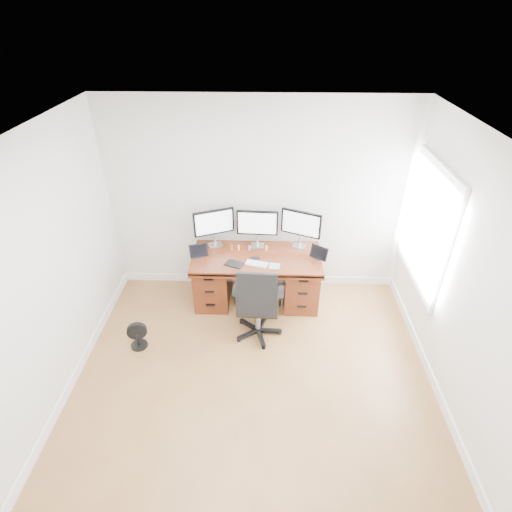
{
  "coord_description": "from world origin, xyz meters",
  "views": [
    {
      "loc": [
        0.13,
        -2.6,
        3.62
      ],
      "look_at": [
        0.0,
        1.5,
        0.95
      ],
      "focal_mm": 28.0,
      "sensor_mm": 36.0,
      "label": 1
    }
  ],
  "objects_px": {
    "desk": "(257,276)",
    "keyboard": "(257,264)",
    "floor_fan": "(137,336)",
    "monitor_center": "(257,224)",
    "office_chair": "(258,315)"
  },
  "relations": [
    {
      "from": "office_chair",
      "to": "monitor_center",
      "type": "height_order",
      "value": "monitor_center"
    },
    {
      "from": "desk",
      "to": "office_chair",
      "type": "relative_size",
      "value": 1.59
    },
    {
      "from": "keyboard",
      "to": "office_chair",
      "type": "bearing_deg",
      "value": -71.37
    },
    {
      "from": "floor_fan",
      "to": "monitor_center",
      "type": "distance_m",
      "value": 2.07
    },
    {
      "from": "office_chair",
      "to": "floor_fan",
      "type": "xyz_separation_m",
      "value": [
        -1.46,
        -0.23,
        -0.18
      ]
    },
    {
      "from": "desk",
      "to": "office_chair",
      "type": "height_order",
      "value": "office_chair"
    },
    {
      "from": "floor_fan",
      "to": "monitor_center",
      "type": "xyz_separation_m",
      "value": [
        1.42,
        1.19,
        0.92
      ]
    },
    {
      "from": "monitor_center",
      "to": "floor_fan",
      "type": "bearing_deg",
      "value": -137.2
    },
    {
      "from": "office_chair",
      "to": "monitor_center",
      "type": "bearing_deg",
      "value": 94.28
    },
    {
      "from": "desk",
      "to": "keyboard",
      "type": "distance_m",
      "value": 0.42
    },
    {
      "from": "floor_fan",
      "to": "desk",
      "type": "bearing_deg",
      "value": 17.84
    },
    {
      "from": "floor_fan",
      "to": "keyboard",
      "type": "distance_m",
      "value": 1.71
    },
    {
      "from": "desk",
      "to": "keyboard",
      "type": "relative_size",
      "value": 5.94
    },
    {
      "from": "office_chair",
      "to": "keyboard",
      "type": "height_order",
      "value": "office_chair"
    },
    {
      "from": "office_chair",
      "to": "desk",
      "type": "bearing_deg",
      "value": 94.93
    }
  ]
}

